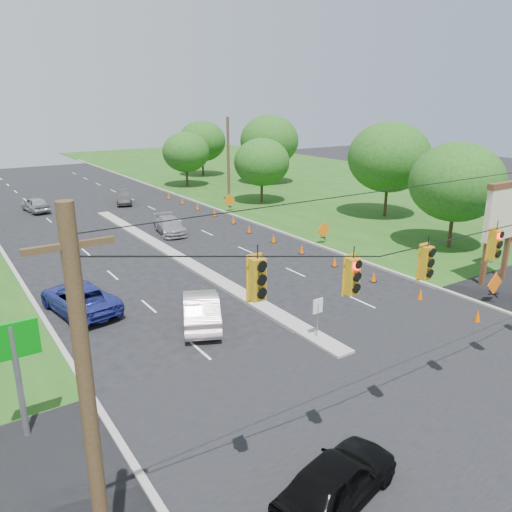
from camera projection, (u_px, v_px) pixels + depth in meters
ground at (422, 402)px, 18.38m from camera, size 160.00×160.00×0.00m
grass_right at (455, 210)px, 50.12m from camera, size 40.00×160.00×0.06m
cross_street at (422, 402)px, 18.38m from camera, size 160.00×14.00×0.02m
curb_left at (1, 250)px, 36.86m from camera, size 0.25×110.00×0.16m
curb_right at (234, 216)px, 47.54m from camera, size 0.25×110.00×0.16m
median at (178, 258)px, 35.06m from camera, size 1.00×34.00×0.18m
median_sign at (318, 311)px, 22.71m from camera, size 0.55×0.06×2.05m
signal_span at (462, 284)px, 16.07m from camera, size 25.60×0.32×9.00m
utility_pole_far_right at (228, 162)px, 51.43m from camera, size 0.28×0.28×9.00m
pylon_sign at (501, 216)px, 29.67m from camera, size 5.90×2.30×6.12m
cone_0 at (478, 316)px, 24.84m from camera, size 0.32×0.32×0.70m
cone_1 at (420, 294)px, 27.62m from camera, size 0.32×0.32×0.70m
cone_2 at (374, 276)px, 30.40m from camera, size 0.32×0.32×0.70m
cone_3 at (335, 262)px, 33.18m from camera, size 0.32×0.32×0.70m
cone_4 at (302, 249)px, 35.96m from camera, size 0.32×0.32×0.70m
cone_5 at (273, 238)px, 38.74m from camera, size 0.32×0.32×0.70m
cone_6 at (249, 229)px, 41.51m from camera, size 0.32×0.32×0.70m
cone_7 at (233, 220)px, 44.61m from camera, size 0.32×0.32×0.70m
cone_8 at (214, 213)px, 47.39m from camera, size 0.32×0.32×0.70m
cone_9 at (197, 207)px, 50.17m from camera, size 0.32×0.32×0.70m
cone_10 at (182, 201)px, 52.95m from camera, size 0.32×0.32×0.70m
cone_11 at (169, 196)px, 55.72m from camera, size 0.32×0.32×0.70m
work_sign_0 at (495, 285)px, 26.94m from camera, size 1.27×0.58×1.37m
work_sign_1 at (323, 231)px, 38.06m from camera, size 1.27×0.58×1.37m
work_sign_2 at (230, 201)px, 49.17m from camera, size 1.27×0.58×1.37m
tree_7 at (456, 182)px, 35.94m from camera, size 6.72×6.72×7.84m
tree_8 at (389, 157)px, 45.81m from camera, size 7.56×7.56×8.82m
tree_9 at (262, 162)px, 52.53m from camera, size 5.88×5.88×6.86m
tree_10 at (269, 141)px, 64.33m from camera, size 7.56×7.56×8.82m
tree_11 at (202, 141)px, 71.13m from camera, size 6.72×6.72×7.84m
tree_12 at (186, 152)px, 62.59m from camera, size 5.88×5.88×6.86m
black_sedan at (337, 479)px, 13.62m from camera, size 4.61×2.71×1.47m
white_sedan at (201, 309)px, 24.54m from camera, size 3.61×5.16×1.61m
blue_pickup at (79, 298)px, 26.00m from camera, size 3.38×5.87×1.54m
silver_car_far at (170, 225)px, 41.32m from camera, size 2.75×5.04×1.38m
silver_car_oncoming at (36, 204)px, 49.23m from camera, size 2.28×4.55×1.49m
dark_car_receding at (124, 197)px, 53.10m from camera, size 2.83×4.65×1.45m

